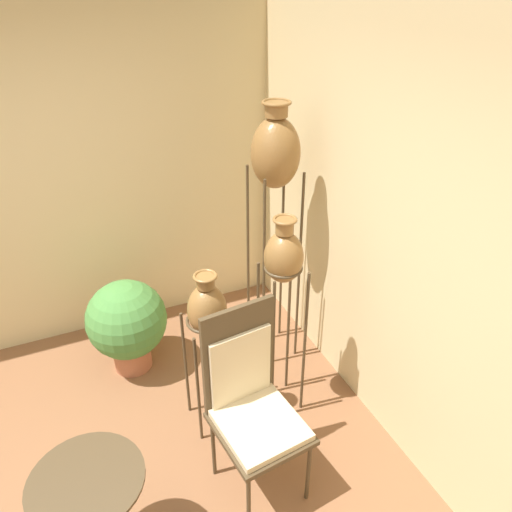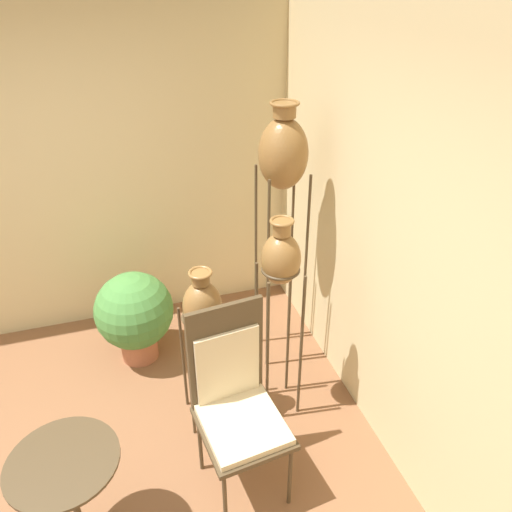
{
  "view_description": "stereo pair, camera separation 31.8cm",
  "coord_description": "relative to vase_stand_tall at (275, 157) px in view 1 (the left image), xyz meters",
  "views": [
    {
      "loc": [
        0.32,
        -1.66,
        2.76
      ],
      "look_at": [
        1.44,
        0.84,
        1.14
      ],
      "focal_mm": 35.0,
      "sensor_mm": 36.0,
      "label": 1
    },
    {
      "loc": [
        0.62,
        -1.77,
        2.76
      ],
      "look_at": [
        1.44,
        0.84,
        1.14
      ],
      "focal_mm": 35.0,
      "sensor_mm": 36.0,
      "label": 2
    }
  ],
  "objects": [
    {
      "name": "potted_plant",
      "position": [
        -1.09,
        0.26,
        -1.22
      ],
      "size": [
        0.6,
        0.6,
        0.76
      ],
      "color": "#B26647",
      "rests_on": "ground_plane"
    },
    {
      "name": "vase_stand_medium",
      "position": [
        -0.2,
        -0.55,
        -0.47
      ],
      "size": [
        0.25,
        0.25,
        1.48
      ],
      "color": "#473823",
      "rests_on": "ground_plane"
    },
    {
      "name": "wall_right",
      "position": [
        0.37,
        -1.19,
        -0.3
      ],
      "size": [
        0.06,
        8.17,
        2.7
      ],
      "color": "beige",
      "rests_on": "ground_plane"
    },
    {
      "name": "chair",
      "position": [
        -0.63,
        -1.01,
        -0.99
      ],
      "size": [
        0.52,
        0.55,
        1.2
      ],
      "rotation": [
        0.0,
        0.0,
        0.11
      ],
      "color": "#473823",
      "rests_on": "ground_plane"
    },
    {
      "name": "wall_back",
      "position": [
        -1.74,
        0.92,
        -0.3
      ],
      "size": [
        8.17,
        0.06,
        2.7
      ],
      "color": "beige",
      "rests_on": "ground_plane"
    },
    {
      "name": "side_table",
      "position": [
        -1.54,
        -1.19,
        -1.14
      ],
      "size": [
        0.55,
        0.55,
        0.69
      ],
      "color": "#473823",
      "rests_on": "ground_plane"
    },
    {
      "name": "vase_stand_short",
      "position": [
        -0.69,
        -0.5,
        -0.73
      ],
      "size": [
        0.29,
        0.29,
        1.19
      ],
      "color": "#473823",
      "rests_on": "ground_plane"
    },
    {
      "name": "vase_stand_tall",
      "position": [
        0.0,
        0.0,
        0.0
      ],
      "size": [
        0.33,
        0.33,
        2.01
      ],
      "color": "#473823",
      "rests_on": "ground_plane"
    }
  ]
}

